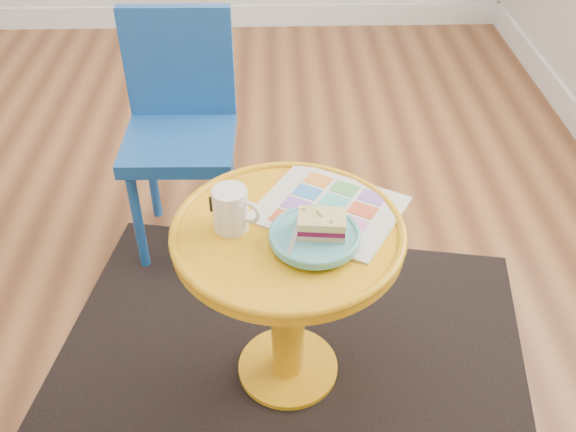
{
  "coord_description": "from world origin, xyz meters",
  "views": [
    {
      "loc": [
        0.69,
        -1.56,
        1.44
      ],
      "look_at": [
        0.73,
        -0.44,
        0.55
      ],
      "focal_mm": 40.0,
      "sensor_mm": 36.0,
      "label": 1
    }
  ],
  "objects_px": {
    "plate": "(315,237)",
    "chair": "(180,119)",
    "side_table": "(288,275)",
    "newspaper": "(329,209)",
    "mug": "(231,208)"
  },
  "relations": [
    {
      "from": "newspaper",
      "to": "mug",
      "type": "relative_size",
      "value": 2.87
    },
    {
      "from": "chair",
      "to": "mug",
      "type": "height_order",
      "value": "chair"
    },
    {
      "from": "chair",
      "to": "side_table",
      "type": "bearing_deg",
      "value": -62.26
    },
    {
      "from": "plate",
      "to": "newspaper",
      "type": "bearing_deg",
      "value": 70.53
    },
    {
      "from": "newspaper",
      "to": "plate",
      "type": "height_order",
      "value": "plate"
    },
    {
      "from": "plate",
      "to": "chair",
      "type": "bearing_deg",
      "value": 118.81
    },
    {
      "from": "chair",
      "to": "mug",
      "type": "xyz_separation_m",
      "value": [
        0.19,
        -0.62,
        0.13
      ]
    },
    {
      "from": "side_table",
      "to": "chair",
      "type": "distance_m",
      "value": 0.71
    },
    {
      "from": "side_table",
      "to": "newspaper",
      "type": "bearing_deg",
      "value": 35.69
    },
    {
      "from": "chair",
      "to": "newspaper",
      "type": "bearing_deg",
      "value": -52.21
    },
    {
      "from": "newspaper",
      "to": "plate",
      "type": "bearing_deg",
      "value": -78.68
    },
    {
      "from": "mug",
      "to": "plate",
      "type": "xyz_separation_m",
      "value": [
        0.18,
        -0.06,
        -0.04
      ]
    },
    {
      "from": "side_table",
      "to": "newspaper",
      "type": "relative_size",
      "value": 1.7
    },
    {
      "from": "chair",
      "to": "newspaper",
      "type": "distance_m",
      "value": 0.7
    },
    {
      "from": "chair",
      "to": "plate",
      "type": "relative_size",
      "value": 3.8
    }
  ]
}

